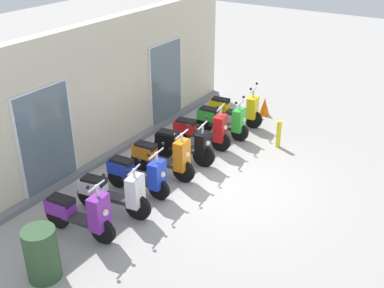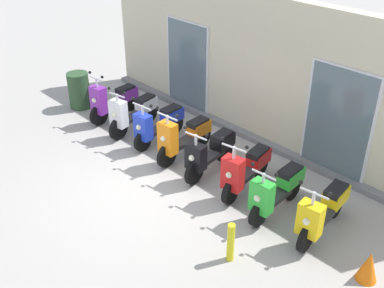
{
  "view_description": "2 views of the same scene",
  "coord_description": "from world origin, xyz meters",
  "px_view_note": "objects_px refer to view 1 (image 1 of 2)",
  "views": [
    {
      "loc": [
        -7.8,
        -4.33,
        5.45
      ],
      "look_at": [
        -0.06,
        0.66,
        0.81
      ],
      "focal_mm": 43.84,
      "sensor_mm": 36.0,
      "label": 1
    },
    {
      "loc": [
        5.92,
        -4.59,
        5.3
      ],
      "look_at": [
        0.35,
        0.72,
        0.83
      ],
      "focal_mm": 43.4,
      "sensor_mm": 36.0,
      "label": 2
    }
  ],
  "objects_px": {
    "scooter_white": "(114,192)",
    "curb_bollard": "(279,134)",
    "scooter_black": "(184,144)",
    "scooter_yellow": "(235,109)",
    "traffic_cone": "(264,106)",
    "trash_bin": "(42,254)",
    "scooter_red": "(202,130)",
    "scooter_purple": "(80,213)",
    "scooter_orange": "(163,156)",
    "scooter_green": "(223,120)",
    "scooter_blue": "(138,174)"
  },
  "relations": [
    {
      "from": "scooter_white",
      "to": "curb_bollard",
      "type": "height_order",
      "value": "scooter_white"
    },
    {
      "from": "scooter_black",
      "to": "scooter_yellow",
      "type": "relative_size",
      "value": 0.98
    },
    {
      "from": "scooter_yellow",
      "to": "traffic_cone",
      "type": "xyz_separation_m",
      "value": [
        1.08,
        -0.41,
        -0.21
      ]
    },
    {
      "from": "trash_bin",
      "to": "scooter_red",
      "type": "bearing_deg",
      "value": 3.13
    },
    {
      "from": "scooter_white",
      "to": "trash_bin",
      "type": "distance_m",
      "value": 2.02
    },
    {
      "from": "scooter_purple",
      "to": "scooter_white",
      "type": "relative_size",
      "value": 0.96
    },
    {
      "from": "scooter_purple",
      "to": "scooter_red",
      "type": "distance_m",
      "value": 4.27
    },
    {
      "from": "scooter_orange",
      "to": "scooter_green",
      "type": "bearing_deg",
      "value": -2.08
    },
    {
      "from": "scooter_white",
      "to": "curb_bollard",
      "type": "distance_m",
      "value": 4.75
    },
    {
      "from": "scooter_purple",
      "to": "trash_bin",
      "type": "height_order",
      "value": "scooter_purple"
    },
    {
      "from": "scooter_black",
      "to": "traffic_cone",
      "type": "relative_size",
      "value": 3.05
    },
    {
      "from": "scooter_blue",
      "to": "scooter_black",
      "type": "bearing_deg",
      "value": -1.24
    },
    {
      "from": "scooter_red",
      "to": "scooter_blue",
      "type": "bearing_deg",
      "value": -179.91
    },
    {
      "from": "scooter_yellow",
      "to": "trash_bin",
      "type": "distance_m",
      "value": 7.13
    },
    {
      "from": "scooter_orange",
      "to": "scooter_black",
      "type": "height_order",
      "value": "scooter_orange"
    },
    {
      "from": "curb_bollard",
      "to": "scooter_blue",
      "type": "bearing_deg",
      "value": 156.29
    },
    {
      "from": "scooter_red",
      "to": "trash_bin",
      "type": "xyz_separation_m",
      "value": [
        -5.41,
        -0.3,
        -0.0
      ]
    },
    {
      "from": "scooter_green",
      "to": "curb_bollard",
      "type": "height_order",
      "value": "scooter_green"
    },
    {
      "from": "scooter_purple",
      "to": "scooter_green",
      "type": "bearing_deg",
      "value": -1.12
    },
    {
      "from": "scooter_white",
      "to": "scooter_green",
      "type": "bearing_deg",
      "value": -0.74
    },
    {
      "from": "scooter_red",
      "to": "scooter_black",
      "type": "bearing_deg",
      "value": -177.47
    },
    {
      "from": "scooter_blue",
      "to": "trash_bin",
      "type": "height_order",
      "value": "scooter_blue"
    },
    {
      "from": "scooter_orange",
      "to": "trash_bin",
      "type": "distance_m",
      "value": 3.72
    },
    {
      "from": "scooter_orange",
      "to": "traffic_cone",
      "type": "bearing_deg",
      "value": -5.05
    },
    {
      "from": "scooter_white",
      "to": "traffic_cone",
      "type": "xyz_separation_m",
      "value": [
        6.19,
        -0.36,
        -0.23
      ]
    },
    {
      "from": "scooter_green",
      "to": "scooter_black",
      "type": "bearing_deg",
      "value": 177.15
    },
    {
      "from": "scooter_green",
      "to": "traffic_cone",
      "type": "bearing_deg",
      "value": -8.82
    },
    {
      "from": "scooter_blue",
      "to": "curb_bollard",
      "type": "relative_size",
      "value": 2.17
    },
    {
      "from": "scooter_blue",
      "to": "scooter_orange",
      "type": "bearing_deg",
      "value": -1.99
    },
    {
      "from": "scooter_blue",
      "to": "scooter_orange",
      "type": "height_order",
      "value": "scooter_orange"
    },
    {
      "from": "scooter_red",
      "to": "curb_bollard",
      "type": "height_order",
      "value": "scooter_red"
    },
    {
      "from": "scooter_green",
      "to": "scooter_yellow",
      "type": "distance_m",
      "value": 0.89
    },
    {
      "from": "scooter_white",
      "to": "scooter_red",
      "type": "distance_m",
      "value": 3.41
    },
    {
      "from": "scooter_orange",
      "to": "trash_bin",
      "type": "relative_size",
      "value": 1.75
    },
    {
      "from": "scooter_blue",
      "to": "scooter_red",
      "type": "relative_size",
      "value": 0.97
    },
    {
      "from": "scooter_black",
      "to": "scooter_green",
      "type": "distance_m",
      "value": 1.73
    },
    {
      "from": "scooter_blue",
      "to": "scooter_red",
      "type": "xyz_separation_m",
      "value": [
        2.57,
        0.0,
        -0.0
      ]
    },
    {
      "from": "scooter_black",
      "to": "curb_bollard",
      "type": "relative_size",
      "value": 2.27
    },
    {
      "from": "scooter_green",
      "to": "scooter_yellow",
      "type": "xyz_separation_m",
      "value": [
        0.89,
        0.1,
        0.0
      ]
    },
    {
      "from": "scooter_white",
      "to": "scooter_yellow",
      "type": "height_order",
      "value": "scooter_yellow"
    },
    {
      "from": "scooter_white",
      "to": "scooter_yellow",
      "type": "distance_m",
      "value": 5.12
    },
    {
      "from": "scooter_black",
      "to": "trash_bin",
      "type": "distance_m",
      "value": 4.52
    },
    {
      "from": "scooter_green",
      "to": "traffic_cone",
      "type": "relative_size",
      "value": 2.9
    },
    {
      "from": "scooter_orange",
      "to": "scooter_blue",
      "type": "bearing_deg",
      "value": 178.01
    },
    {
      "from": "traffic_cone",
      "to": "scooter_green",
      "type": "bearing_deg",
      "value": 171.18
    },
    {
      "from": "scooter_yellow",
      "to": "traffic_cone",
      "type": "height_order",
      "value": "scooter_yellow"
    },
    {
      "from": "scooter_red",
      "to": "traffic_cone",
      "type": "height_order",
      "value": "scooter_red"
    },
    {
      "from": "scooter_black",
      "to": "trash_bin",
      "type": "xyz_separation_m",
      "value": [
        -4.51,
        -0.26,
        -0.01
      ]
    },
    {
      "from": "scooter_blue",
      "to": "traffic_cone",
      "type": "bearing_deg",
      "value": -4.56
    },
    {
      "from": "scooter_yellow",
      "to": "scooter_orange",
      "type": "bearing_deg",
      "value": -179.86
    }
  ]
}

